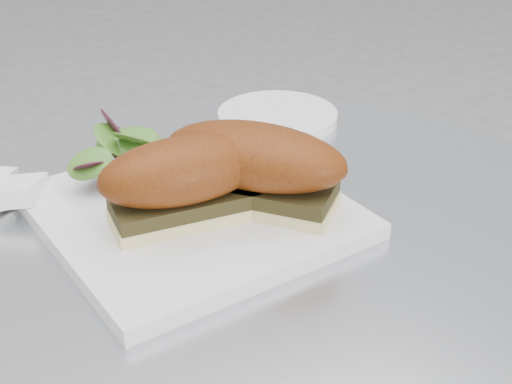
# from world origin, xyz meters

# --- Properties ---
(plate) EXTENTS (0.30, 0.30, 0.02)m
(plate) POSITION_xyz_m (-0.06, 0.06, 0.74)
(plate) COLOR silver
(plate) RESTS_ON table
(sandwich_left) EXTENTS (0.16, 0.08, 0.08)m
(sandwich_left) POSITION_xyz_m (-0.07, 0.04, 0.79)
(sandwich_left) COLOR beige
(sandwich_left) RESTS_ON plate
(sandwich_right) EXTENTS (0.18, 0.18, 0.08)m
(sandwich_right) POSITION_xyz_m (-0.00, 0.03, 0.79)
(sandwich_right) COLOR beige
(sandwich_right) RESTS_ON plate
(salad) EXTENTS (0.12, 0.12, 0.05)m
(salad) POSITION_xyz_m (-0.08, 0.14, 0.77)
(salad) COLOR #4D852B
(salad) RESTS_ON plate
(saucer) EXTENTS (0.15, 0.15, 0.01)m
(saucer) POSITION_xyz_m (0.13, 0.23, 0.74)
(saucer) COLOR silver
(saucer) RESTS_ON table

